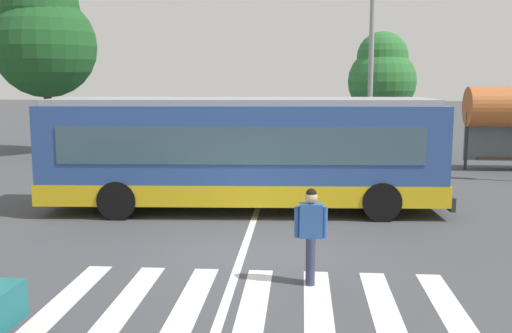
# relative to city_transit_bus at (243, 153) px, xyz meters

# --- Properties ---
(ground_plane) EXTENTS (160.00, 160.00, 0.00)m
(ground_plane) POSITION_rel_city_transit_bus_xyz_m (0.68, -3.91, -1.59)
(ground_plane) COLOR #424449
(city_transit_bus) EXTENTS (10.86, 3.13, 3.06)m
(city_transit_bus) POSITION_rel_city_transit_bus_xyz_m (0.00, 0.00, 0.00)
(city_transit_bus) COLOR black
(city_transit_bus) RESTS_ON ground_plane
(pedestrian_crossing_street) EXTENTS (0.58, 0.32, 1.72)m
(pedestrian_crossing_street) POSITION_rel_city_transit_bus_xyz_m (1.77, -5.79, -0.62)
(pedestrian_crossing_street) COLOR #333856
(pedestrian_crossing_street) RESTS_ON ground_plane
(parked_car_teal) EXTENTS (2.02, 4.57, 1.35)m
(parked_car_teal) POSITION_rel_city_transit_bus_xyz_m (-5.63, 10.85, -0.82)
(parked_car_teal) COLOR black
(parked_car_teal) RESTS_ON ground_plane
(parked_car_white) EXTENTS (2.17, 4.63, 1.35)m
(parked_car_white) POSITION_rel_city_transit_bus_xyz_m (-2.77, 10.81, -0.82)
(parked_car_white) COLOR black
(parked_car_white) RESTS_ON ground_plane
(parked_car_silver) EXTENTS (2.16, 4.63, 1.35)m
(parked_car_silver) POSITION_rel_city_transit_bus_xyz_m (-0.20, 11.21, -0.82)
(parked_car_silver) COLOR black
(parked_car_silver) RESTS_ON ground_plane
(parked_car_blue) EXTENTS (2.22, 4.65, 1.35)m
(parked_car_blue) POSITION_rel_city_transit_bus_xyz_m (2.62, 11.17, -0.82)
(parked_car_blue) COLOR black
(parked_car_blue) RESTS_ON ground_plane
(parked_car_black) EXTENTS (2.05, 4.59, 1.35)m
(parked_car_black) POSITION_rel_city_transit_bus_xyz_m (5.10, 11.37, -0.82)
(parked_car_black) COLOR black
(parked_car_black) RESTS_ON ground_plane
(twin_arm_street_lamp) EXTENTS (4.48, 0.32, 9.76)m
(twin_arm_street_lamp) POSITION_rel_city_transit_bus_xyz_m (4.30, 8.34, 4.35)
(twin_arm_street_lamp) COLOR #939399
(twin_arm_street_lamp) RESTS_ON ground_plane
(background_tree_left) EXTENTS (4.70, 4.70, 8.42)m
(background_tree_left) POSITION_rel_city_transit_bus_xyz_m (-10.33, 11.23, 3.90)
(background_tree_left) COLOR brown
(background_tree_left) RESTS_ON ground_plane
(background_tree_right) EXTENTS (3.24, 3.24, 5.76)m
(background_tree_right) POSITION_rel_city_transit_bus_xyz_m (5.37, 13.12, 2.14)
(background_tree_right) COLOR brown
(background_tree_right) RESTS_ON ground_plane
(crosswalk_painted_stripes) EXTENTS (6.65, 3.22, 0.01)m
(crosswalk_painted_stripes) POSITION_rel_city_transit_bus_xyz_m (0.85, -6.75, -1.58)
(crosswalk_painted_stripes) COLOR silver
(crosswalk_painted_stripes) RESTS_ON ground_plane
(lane_center_line) EXTENTS (0.16, 24.00, 0.01)m
(lane_center_line) POSITION_rel_city_transit_bus_xyz_m (0.39, -1.91, -1.58)
(lane_center_line) COLOR silver
(lane_center_line) RESTS_ON ground_plane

